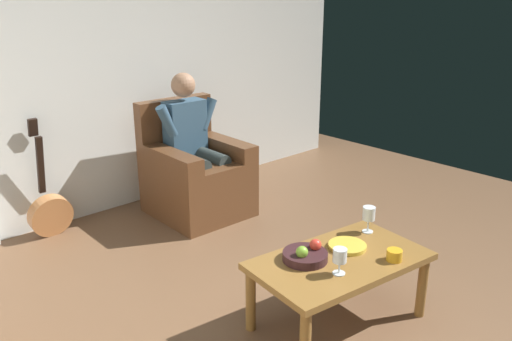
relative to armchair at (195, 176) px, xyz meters
name	(u,v)px	position (x,y,z in m)	size (l,w,h in m)	color
wall_back	(98,66)	(0.51, -0.62, 0.95)	(5.74, 0.06, 2.58)	silver
armchair	(195,176)	(0.00, 0.00, 0.00)	(0.75, 0.81, 0.99)	brown
person_seated	(194,141)	(0.00, 0.00, 0.32)	(0.62, 0.61, 1.24)	#35546C
coffee_table	(340,267)	(0.39, 1.93, 0.03)	(1.09, 0.72, 0.43)	brown
guitar	(50,211)	(1.15, -0.41, -0.13)	(0.35, 0.23, 0.96)	#BC7845
wine_glass_near	(369,215)	(-0.02, 1.83, 0.21)	(0.08, 0.08, 0.17)	silver
wine_glass_far	(340,257)	(0.53, 2.04, 0.19)	(0.08, 0.08, 0.15)	silver
fruit_bowl	(306,255)	(0.55, 1.81, 0.12)	(0.26, 0.26, 0.11)	#331A1D
decorative_dish	(347,246)	(0.25, 1.88, 0.10)	(0.23, 0.23, 0.02)	gold
candle_jar	(394,255)	(0.18, 2.16, 0.12)	(0.09, 0.09, 0.07)	gold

